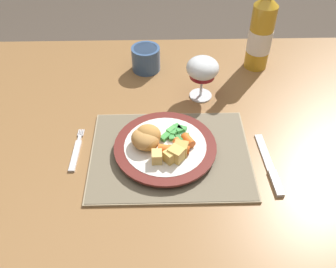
# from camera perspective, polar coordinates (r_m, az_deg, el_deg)

# --- Properties ---
(dining_table) EXTENTS (1.42, 0.93, 0.74)m
(dining_table) POSITION_cam_1_polar(r_m,az_deg,el_deg) (0.97, -1.20, -4.07)
(dining_table) COLOR olive
(dining_table) RESTS_ON ground
(placemat) EXTENTS (0.37, 0.28, 0.01)m
(placemat) POSITION_cam_1_polar(r_m,az_deg,el_deg) (0.87, 0.05, -3.10)
(placemat) COLOR gray
(placemat) RESTS_ON dining_table
(dinner_plate) EXTENTS (0.24, 0.24, 0.02)m
(dinner_plate) POSITION_cam_1_polar(r_m,az_deg,el_deg) (0.87, -0.74, -2.11)
(dinner_plate) COLOR white
(dinner_plate) RESTS_ON placemat
(breaded_croquettes) EXTENTS (0.09, 0.09, 0.04)m
(breaded_croquettes) POSITION_cam_1_polar(r_m,az_deg,el_deg) (0.85, -3.66, -0.68)
(breaded_croquettes) COLOR tan
(breaded_croquettes) RESTS_ON dinner_plate
(green_beans_pile) EXTENTS (0.07, 0.08, 0.02)m
(green_beans_pile) POSITION_cam_1_polar(r_m,az_deg,el_deg) (0.88, 0.84, 0.08)
(green_beans_pile) COLOR green
(green_beans_pile) RESTS_ON dinner_plate
(glazed_carrots) EXTENTS (0.09, 0.07, 0.02)m
(glazed_carrots) POSITION_cam_1_polar(r_m,az_deg,el_deg) (0.84, 1.04, -2.03)
(glazed_carrots) COLOR orange
(glazed_carrots) RESTS_ON dinner_plate
(fork) EXTENTS (0.02, 0.14, 0.01)m
(fork) POSITION_cam_1_polar(r_m,az_deg,el_deg) (0.90, -14.13, -2.74)
(fork) COLOR silver
(fork) RESTS_ON dining_table
(table_knife) EXTENTS (0.03, 0.19, 0.01)m
(table_knife) POSITION_cam_1_polar(r_m,az_deg,el_deg) (0.87, 15.09, -5.16)
(table_knife) COLOR silver
(table_knife) RESTS_ON dining_table
(wine_glass) EXTENTS (0.09, 0.09, 0.12)m
(wine_glass) POSITION_cam_1_polar(r_m,az_deg,el_deg) (0.99, 5.00, 9.74)
(wine_glass) COLOR silver
(wine_glass) RESTS_ON dining_table
(bottle) EXTENTS (0.07, 0.07, 0.29)m
(bottle) POSITION_cam_1_polar(r_m,az_deg,el_deg) (1.13, 13.76, 14.80)
(bottle) COLOR gold
(bottle) RESTS_ON dining_table
(roast_potatoes) EXTENTS (0.08, 0.05, 0.03)m
(roast_potatoes) POSITION_cam_1_polar(r_m,az_deg,el_deg) (0.82, 0.38, -2.99)
(roast_potatoes) COLOR #DBB256
(roast_potatoes) RESTS_ON dinner_plate
(drinking_cup) EXTENTS (0.08, 0.08, 0.07)m
(drinking_cup) POSITION_cam_1_polar(r_m,az_deg,el_deg) (1.12, -3.64, 11.47)
(drinking_cup) COLOR #385684
(drinking_cup) RESTS_ON dining_table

